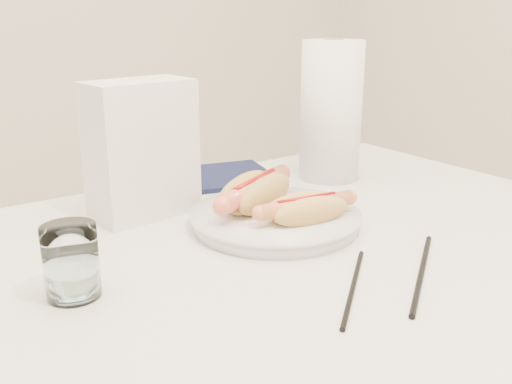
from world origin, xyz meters
TOP-DOWN VIEW (x-y plane):
  - table at (0.00, 0.00)m, footprint 1.20×0.80m
  - plate at (0.07, 0.07)m, footprint 0.29×0.29m
  - hotdog_left at (0.06, 0.11)m, footprint 0.19×0.14m
  - hotdog_right at (0.09, 0.02)m, footprint 0.15×0.08m
  - water_glass at (-0.25, 0.03)m, footprint 0.06×0.06m
  - chopstick_near at (0.03, -0.15)m, footprint 0.16×0.13m
  - chopstick_far at (0.12, -0.17)m, footprint 0.20×0.14m
  - napkin_box at (-0.06, 0.24)m, footprint 0.17×0.11m
  - navy_napkin at (0.15, 0.33)m, footprint 0.21×0.21m
  - paper_towel_roll at (0.32, 0.22)m, footprint 0.16×0.16m

SIDE VIEW (x-z plane):
  - table at x=0.00m, z-range 0.32..1.07m
  - chopstick_near at x=0.03m, z-range 0.75..0.76m
  - chopstick_far at x=0.12m, z-range 0.75..0.76m
  - navy_napkin at x=0.15m, z-range 0.75..0.76m
  - plate at x=0.07m, z-range 0.75..0.77m
  - hotdog_right at x=0.09m, z-range 0.77..0.81m
  - water_glass at x=-0.25m, z-range 0.75..0.84m
  - hotdog_left at x=0.06m, z-range 0.77..0.82m
  - napkin_box at x=-0.06m, z-range 0.75..0.96m
  - paper_towel_roll at x=0.32m, z-range 0.75..1.01m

